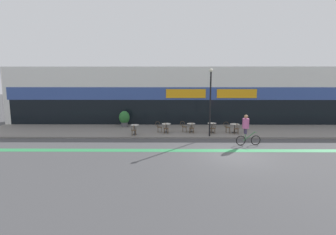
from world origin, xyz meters
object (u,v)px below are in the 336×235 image
(bistro_table_0, at_px, (135,128))
(cafe_chair_2_side, at_px, (184,126))
(bistro_table_4, at_px, (235,126))
(planter_pot, at_px, (124,118))
(lamp_post, at_px, (210,98))
(cafe_chair_1_side, at_px, (159,126))
(cafe_chair_3_near, at_px, (213,128))
(cafe_chair_1_near, at_px, (166,128))
(cyclist_0, at_px, (246,128))
(cafe_chair_0_near, at_px, (134,129))
(cafe_chair_2_near, at_px, (192,127))
(cafe_chair_4_near, at_px, (237,128))
(bistro_table_2, at_px, (191,126))
(bistro_table_3, at_px, (212,126))
(cafe_chair_4_side, at_px, (227,126))
(bistro_table_1, at_px, (166,126))

(bistro_table_0, distance_m, cafe_chair_2_side, 4.06)
(bistro_table_4, height_order, planter_pot, planter_pot)
(lamp_post, bearing_deg, cafe_chair_2_side, 140.67)
(cafe_chair_1_side, xyz_separation_m, cafe_chair_3_near, (4.41, -0.60, 0.00))
(bistro_table_0, xyz_separation_m, lamp_post, (5.87, -0.60, 2.44))
(cafe_chair_1_near, xyz_separation_m, cafe_chair_2_side, (1.45, 0.77, 0.00))
(cafe_chair_1_side, height_order, cyclist_0, cyclist_0)
(bistro_table_4, xyz_separation_m, cafe_chair_0_near, (-8.13, -1.35, -0.01))
(cafe_chair_1_side, distance_m, cafe_chair_2_near, 2.74)
(lamp_post, bearing_deg, cyclist_0, -47.39)
(cafe_chair_2_near, relative_size, cafe_chair_4_near, 1.00)
(bistro_table_2, bearing_deg, bistro_table_3, -3.87)
(lamp_post, bearing_deg, cafe_chair_1_side, 160.19)
(cafe_chair_1_side, bearing_deg, cafe_chair_0_near, -142.07)
(lamp_post, distance_m, cyclist_0, 3.67)
(cafe_chair_0_near, bearing_deg, bistro_table_2, -74.25)
(cafe_chair_0_near, height_order, planter_pot, planter_pot)
(cafe_chair_2_near, xyz_separation_m, cafe_chair_4_side, (2.93, 0.38, 0.00))
(cafe_chair_4_near, bearing_deg, cyclist_0, 175.55)
(bistro_table_4, distance_m, cafe_chair_2_near, 3.57)
(bistro_table_4, bearing_deg, cyclist_0, -91.81)
(bistro_table_1, xyz_separation_m, planter_pot, (-3.92, 2.56, 0.26))
(lamp_post, relative_size, cyclist_0, 2.43)
(bistro_table_1, height_order, cafe_chair_2_side, cafe_chair_2_side)
(bistro_table_1, height_order, bistro_table_4, bistro_table_1)
(cafe_chair_2_side, xyz_separation_m, cafe_chair_4_near, (4.19, -0.88, 0.00))
(bistro_table_3, relative_size, cafe_chair_4_side, 0.86)
(bistro_table_1, xyz_separation_m, cafe_chair_4_near, (5.63, -0.74, -0.01))
(cafe_chair_0_near, bearing_deg, cafe_chair_2_near, -81.53)
(cafe_chair_2_side, bearing_deg, cyclist_0, -42.99)
(lamp_post, height_order, cyclist_0, lamp_post)
(cafe_chair_1_near, bearing_deg, cafe_chair_4_side, -76.56)
(planter_pot, distance_m, cyclist_0, 11.37)
(bistro_table_4, height_order, cafe_chair_0_near, cafe_chair_0_near)
(cafe_chair_0_near, distance_m, cafe_chair_3_near, 6.34)
(bistro_table_1, distance_m, cafe_chair_1_side, 0.63)
(cafe_chair_1_near, relative_size, cafe_chair_2_side, 1.00)
(cafe_chair_2_near, bearing_deg, bistro_table_4, -90.47)
(bistro_table_1, height_order, cafe_chair_1_near, cafe_chair_1_near)
(bistro_table_0, relative_size, cafe_chair_2_side, 0.86)
(bistro_table_2, xyz_separation_m, bistro_table_4, (3.56, -0.25, 0.01))
(cafe_chair_2_side, bearing_deg, cafe_chair_2_near, -43.80)
(bistro_table_2, relative_size, bistro_table_3, 0.93)
(bistro_table_0, height_order, lamp_post, lamp_post)
(bistro_table_1, relative_size, bistro_table_3, 0.98)
(bistro_table_2, bearing_deg, cyclist_0, -48.59)
(cafe_chair_3_near, height_order, cafe_chair_4_side, same)
(bistro_table_4, relative_size, cafe_chair_4_near, 0.86)
(cafe_chair_1_side, distance_m, planter_pot, 4.18)
(cafe_chair_1_near, xyz_separation_m, lamp_post, (3.38, -0.82, 2.46))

